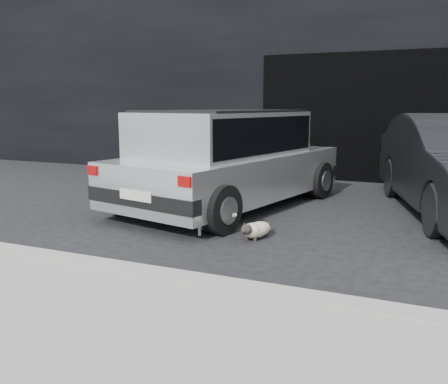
% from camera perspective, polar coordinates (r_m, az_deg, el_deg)
% --- Properties ---
extents(ground, '(80.00, 80.00, 0.00)m').
position_cam_1_polar(ground, '(6.63, 1.87, -3.16)').
color(ground, black).
rests_on(ground, ground).
extents(building_facade, '(34.00, 4.00, 5.00)m').
position_cam_1_polar(building_facade, '(12.12, 17.35, 14.43)').
color(building_facade, black).
rests_on(building_facade, ground).
extents(garage_opening, '(4.00, 0.10, 2.60)m').
position_cam_1_polar(garage_opening, '(10.09, 15.75, 8.58)').
color(garage_opening, black).
rests_on(garage_opening, ground).
extents(curb, '(18.00, 0.25, 0.12)m').
position_cam_1_polar(curb, '(3.95, 1.65, -11.82)').
color(curb, gray).
rests_on(curb, ground).
extents(sidewalk, '(18.00, 2.20, 0.11)m').
position_cam_1_polar(sidewalk, '(2.98, -7.41, -19.86)').
color(sidewalk, gray).
rests_on(sidewalk, ground).
extents(silver_hatchback, '(2.67, 4.32, 1.48)m').
position_cam_1_polar(silver_hatchback, '(7.24, 0.33, 4.51)').
color(silver_hatchback, silver).
rests_on(silver_hatchback, ground).
extents(cat_siamese, '(0.33, 0.69, 0.24)m').
position_cam_1_polar(cat_siamese, '(5.60, 3.79, -4.57)').
color(cat_siamese, beige).
rests_on(cat_siamese, ground).
extents(cat_white, '(0.62, 0.43, 0.33)m').
position_cam_1_polar(cat_white, '(5.79, -1.27, -3.54)').
color(cat_white, silver).
rests_on(cat_white, ground).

